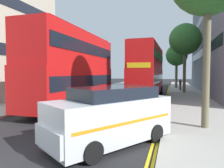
{
  "coord_description": "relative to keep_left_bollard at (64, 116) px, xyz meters",
  "views": [
    {
      "loc": [
        4.92,
        -3.81,
        2.63
      ],
      "look_at": [
        0.5,
        11.0,
        1.8
      ],
      "focal_mm": 32.81,
      "sensor_mm": 36.0,
      "label": 1
    }
  ],
  "objects": [
    {
      "name": "sidewalk_right",
      "position": [
        6.5,
        11.26,
        -0.54
      ],
      "size": [
        4.0,
        80.0,
        0.14
      ],
      "primitive_type": "cube",
      "color": "#ADA89E",
      "rests_on": "ground"
    },
    {
      "name": "sidewalk_left",
      "position": [
        -6.5,
        11.26,
        -0.54
      ],
      "size": [
        4.0,
        80.0,
        0.14
      ],
      "primitive_type": "cube",
      "color": "#ADA89E",
      "rests_on": "ground"
    },
    {
      "name": "kerb_line_outer",
      "position": [
        4.4,
        9.26,
        -0.6
      ],
      "size": [
        0.1,
        56.0,
        0.01
      ],
      "primitive_type": "cube",
      "color": "yellow",
      "rests_on": "ground"
    },
    {
      "name": "kerb_line_inner",
      "position": [
        4.24,
        9.26,
        -0.6
      ],
      "size": [
        0.1,
        56.0,
        0.01
      ],
      "primitive_type": "cube",
      "color": "yellow",
      "rests_on": "ground"
    },
    {
      "name": "traffic_island",
      "position": [
        0.0,
        0.0,
        -0.56
      ],
      "size": [
        1.1,
        2.2,
        0.1
      ],
      "primitive_type": "cube",
      "color": "#ADA89E",
      "rests_on": "ground"
    },
    {
      "name": "keep_left_bollard",
      "position": [
        0.0,
        0.0,
        0.0
      ],
      "size": [
        0.36,
        0.28,
        1.11
      ],
      "color": "silver",
      "rests_on": "traffic_island"
    },
    {
      "name": "double_decker_bus_away",
      "position": [
        -2.19,
        5.41,
        2.42
      ],
      "size": [
        2.81,
        10.81,
        5.64
      ],
      "color": "red",
      "rests_on": "ground"
    },
    {
      "name": "double_decker_bus_oncoming",
      "position": [
        2.23,
        14.02,
        2.42
      ],
      "size": [
        2.96,
        10.85,
        5.64
      ],
      "color": "red",
      "rests_on": "ground"
    },
    {
      "name": "taxi_minivan",
      "position": [
        2.71,
        -1.52,
        0.46
      ],
      "size": [
        4.19,
        5.04,
        2.12
      ],
      "color": "silver",
      "rests_on": "ground"
    },
    {
      "name": "pedestrian_far",
      "position": [
        5.96,
        22.56,
        0.38
      ],
      "size": [
        0.34,
        0.22,
        1.62
      ],
      "color": "#2D2D38",
      "rests_on": "sidewalk_right"
    },
    {
      "name": "street_tree_mid",
      "position": [
        6.32,
        19.38,
        6.27
      ],
      "size": [
        4.0,
        4.0,
        8.8
      ],
      "color": "#6B6047",
      "rests_on": "sidewalk_right"
    },
    {
      "name": "street_tree_far",
      "position": [
        5.47,
        28.1,
        5.0
      ],
      "size": [
        3.61,
        3.61,
        7.33
      ],
      "color": "#6B6047",
      "rests_on": "sidewalk_right"
    }
  ]
}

